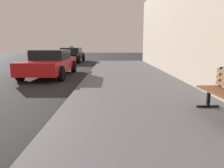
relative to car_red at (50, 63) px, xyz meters
name	(u,v)px	position (x,y,z in m)	size (l,w,h in m)	color
sidewalk	(178,159)	(3.87, -7.80, -0.57)	(4.00, 32.00, 0.15)	#5B5B60
car_red	(50,63)	(0.00, 0.00, 0.00)	(1.95, 4.58, 1.27)	red
car_black	(71,55)	(-0.65, 8.64, 0.00)	(2.01, 4.58, 1.43)	black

